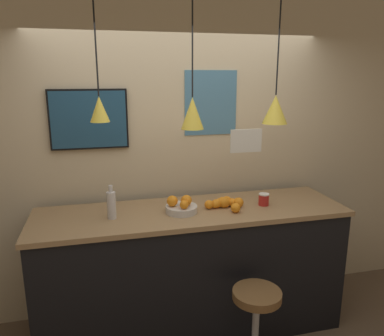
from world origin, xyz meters
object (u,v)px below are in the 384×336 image
at_px(bar_stool, 256,318).
at_px(juice_bottle, 111,205).
at_px(mounted_tv, 89,119).
at_px(spread_jar, 264,199).
at_px(fruit_bowl, 181,206).

distance_m(bar_stool, juice_bottle, 1.36).
height_order(juice_bottle, mounted_tv, mounted_tv).
bearing_deg(juice_bottle, mounted_tv, 106.61).
distance_m(juice_bottle, spread_jar, 1.25).
bearing_deg(spread_jar, juice_bottle, -180.00).
bearing_deg(bar_stool, fruit_bowl, 127.67).
bearing_deg(juice_bottle, fruit_bowl, -0.39).
height_order(fruit_bowl, mounted_tv, mounted_tv).
xyz_separation_m(spread_jar, mounted_tv, (-1.39, 0.45, 0.66)).
bearing_deg(fruit_bowl, spread_jar, 0.30).
distance_m(spread_jar, mounted_tv, 1.60).
distance_m(bar_stool, mounted_tv, 2.03).
relative_size(fruit_bowl, juice_bottle, 0.96).
distance_m(juice_bottle, mounted_tv, 0.76).
xyz_separation_m(juice_bottle, spread_jar, (1.25, 0.00, -0.06)).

